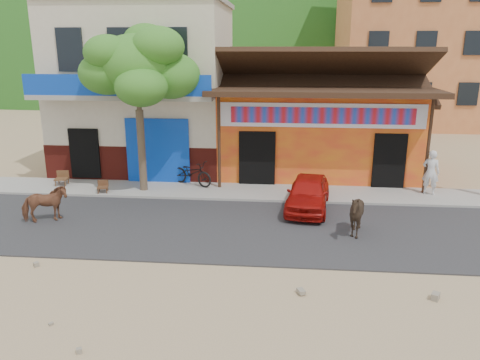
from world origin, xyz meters
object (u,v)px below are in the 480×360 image
object	(u,v)px
red_car	(308,193)
cow_dark	(356,215)
cow_tan	(45,204)
tree	(139,110)
cafe_chair_right	(61,173)
scooter	(192,173)
cafe_chair_left	(102,182)
pedestrian	(431,172)

from	to	relation	value
red_car	cow_dark	bearing A→B (deg)	-52.37
cow_tan	red_car	world-z (taller)	cow_tan
tree	red_car	distance (m)	6.71
tree	cafe_chair_right	world-z (taller)	tree
cow_tan	scooter	world-z (taller)	cow_tan
scooter	cafe_chair_right	world-z (taller)	cafe_chair_right
tree	red_car	size ratio (longest dim) A/B	1.81
cafe_chair_left	cafe_chair_right	size ratio (longest dim) A/B	0.82
pedestrian	cafe_chair_right	xyz separation A→B (m)	(-13.90, -0.14, -0.32)
cow_tan	pedestrian	xyz separation A→B (m)	(12.68, 3.79, 0.32)
cow_tan	pedestrian	size ratio (longest dim) A/B	0.84
tree	pedestrian	distance (m)	10.78
red_car	cow_tan	bearing A→B (deg)	-158.92
cow_tan	tree	bearing A→B (deg)	-57.61
red_car	cafe_chair_right	bearing A→B (deg)	177.47
cow_dark	pedestrian	bearing A→B (deg)	107.35
tree	cow_dark	world-z (taller)	tree
red_car	scooter	world-z (taller)	red_car
pedestrian	red_car	bearing A→B (deg)	45.99
cow_dark	cafe_chair_right	xyz separation A→B (m)	(-10.69, 3.90, -0.07)
cow_tan	red_car	size ratio (longest dim) A/B	0.41
scooter	cafe_chair_left	distance (m)	3.35
tree	red_car	xyz separation A→B (m)	(6.06, -1.39, -2.52)
scooter	cow_tan	bearing A→B (deg)	164.76
red_car	scooter	distance (m)	4.87
red_car	pedestrian	size ratio (longest dim) A/B	2.03
cow_tan	cow_dark	world-z (taller)	cow_dark
red_car	cafe_chair_left	distance (m)	7.51
red_car	scooter	bearing A→B (deg)	161.20
red_car	scooter	xyz separation A→B (m)	(-4.36, 2.17, 0.00)
scooter	cafe_chair_right	distance (m)	5.08
cow_tan	cafe_chair_left	distance (m)	2.94
red_car	cafe_chair_left	xyz separation A→B (m)	(-7.46, 0.89, -0.07)
tree	cafe_chair_left	world-z (taller)	tree
tree	pedestrian	xyz separation A→B (m)	(10.54, 0.45, -2.18)
scooter	pedestrian	distance (m)	8.86
cow_dark	cafe_chair_right	size ratio (longest dim) A/B	1.29
cafe_chair_left	cafe_chair_right	bearing A→B (deg)	144.17
cafe_chair_left	cow_tan	bearing A→B (deg)	-118.02
cow_dark	scooter	distance (m)	7.13
cow_tan	scooter	size ratio (longest dim) A/B	0.74
cow_dark	cafe_chair_right	distance (m)	11.37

